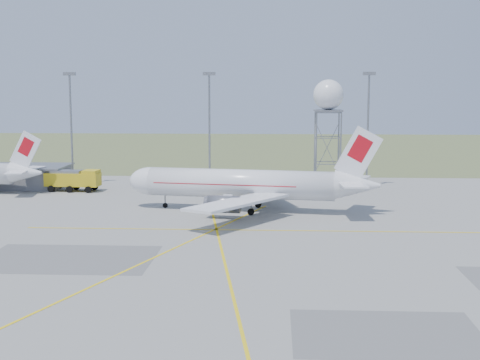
{
  "coord_description": "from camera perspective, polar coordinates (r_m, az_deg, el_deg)",
  "views": [
    {
      "loc": [
        1.68,
        -52.56,
        18.09
      ],
      "look_at": [
        -3.18,
        40.0,
        4.99
      ],
      "focal_mm": 50.0,
      "sensor_mm": 36.0,
      "label": 1
    }
  ],
  "objects": [
    {
      "name": "ground",
      "position": [
        55.61,
        1.13,
        -10.94
      ],
      "size": [
        400.0,
        400.0,
        0.0
      ],
      "primitive_type": "plane",
      "color": "#989893",
      "rests_on": "ground"
    },
    {
      "name": "grass_strip",
      "position": [
        193.41,
        2.5,
        2.67
      ],
      "size": [
        400.0,
        120.0,
        0.03
      ],
      "primitive_type": "cube",
      "color": "#586E3C",
      "rests_on": "ground"
    },
    {
      "name": "building_grey",
      "position": [
        126.59,
        -18.66,
        0.31
      ],
      "size": [
        19.0,
        10.0,
        3.9
      ],
      "color": "gray",
      "rests_on": "ground"
    },
    {
      "name": "mast_a",
      "position": [
        124.25,
        -14.23,
        5.02
      ],
      "size": [
        2.2,
        0.5,
        20.5
      ],
      "color": "gray",
      "rests_on": "ground"
    },
    {
      "name": "mast_b",
      "position": [
        119.28,
        -2.63,
        5.14
      ],
      "size": [
        2.2,
        0.5,
        20.5
      ],
      "color": "gray",
      "rests_on": "ground"
    },
    {
      "name": "mast_c",
      "position": [
        119.83,
        10.87,
        5.02
      ],
      "size": [
        2.2,
        0.5,
        20.5
      ],
      "color": "gray",
      "rests_on": "ground"
    },
    {
      "name": "airliner_main",
      "position": [
        96.84,
        0.42,
        -0.4
      ],
      "size": [
        37.09,
        35.71,
        12.64
      ],
      "rotation": [
        0.0,
        0.0,
        2.99
      ],
      "color": "white",
      "rests_on": "ground"
    },
    {
      "name": "radar_tower",
      "position": [
        118.66,
        7.51,
        4.44
      ],
      "size": [
        5.3,
        5.3,
        19.2
      ],
      "color": "gray",
      "rests_on": "ground"
    },
    {
      "name": "fire_truck",
      "position": [
        118.86,
        -13.95,
        -0.08
      ],
      "size": [
        9.51,
        4.28,
        3.72
      ],
      "rotation": [
        0.0,
        0.0,
        -0.07
      ],
      "color": "gold",
      "rests_on": "ground"
    }
  ]
}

